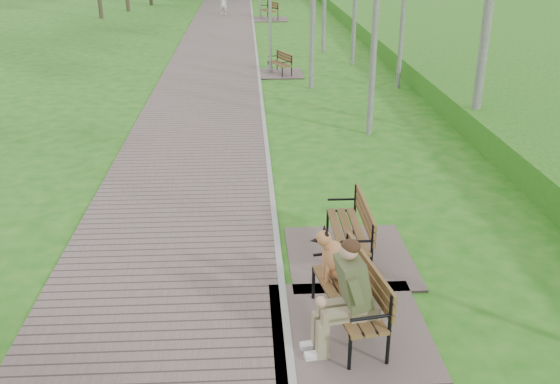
{
  "coord_description": "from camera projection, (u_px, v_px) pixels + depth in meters",
  "views": [
    {
      "loc": [
        -0.46,
        -2.75,
        4.88
      ],
      "look_at": [
        0.01,
        5.83,
        1.26
      ],
      "focal_mm": 40.0,
      "sensor_mm": 36.0,
      "label": 1
    }
  ],
  "objects": [
    {
      "name": "bench_second",
      "position": [
        348.0,
        246.0,
        9.95
      ],
      "size": [
        1.97,
        2.19,
        1.21
      ],
      "color": "#6A5955",
      "rests_on": "ground"
    },
    {
      "name": "kerb",
      "position": [
        258.0,
        65.0,
        24.23
      ],
      "size": [
        0.1,
        67.0,
        0.05
      ],
      "primitive_type": "cube",
      "color": "#999993",
      "rests_on": "ground"
    },
    {
      "name": "lamp_post_second",
      "position": [
        270.0,
        10.0,
        22.2
      ],
      "size": [
        0.19,
        0.19,
        4.79
      ],
      "color": "#9FA2A7",
      "rests_on": "ground"
    },
    {
      "name": "bench_third",
      "position": [
        280.0,
        70.0,
        22.71
      ],
      "size": [
        1.57,
        1.75,
        0.96
      ],
      "color": "#6A5955",
      "rests_on": "ground"
    },
    {
      "name": "pedestrian_near",
      "position": [
        223.0,
        3.0,
        38.12
      ],
      "size": [
        0.54,
        0.37,
        1.44
      ],
      "primitive_type": "imported",
      "rotation": [
        0.0,
        0.0,
        3.19
      ],
      "color": "silver",
      "rests_on": "ground"
    },
    {
      "name": "bench_main",
      "position": [
        344.0,
        300.0,
        7.98
      ],
      "size": [
        2.06,
        2.28,
        1.79
      ],
      "color": "#6A5955",
      "rests_on": "ground"
    },
    {
      "name": "bench_far",
      "position": [
        269.0,
        15.0,
        36.52
      ],
      "size": [
        2.05,
        2.28,
        1.26
      ],
      "color": "#6A5955",
      "rests_on": "ground"
    },
    {
      "name": "walkway",
      "position": [
        213.0,
        66.0,
        24.14
      ],
      "size": [
        3.5,
        67.0,
        0.04
      ],
      "primitive_type": "cube",
      "color": "#6A5955",
      "rests_on": "ground"
    }
  ]
}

